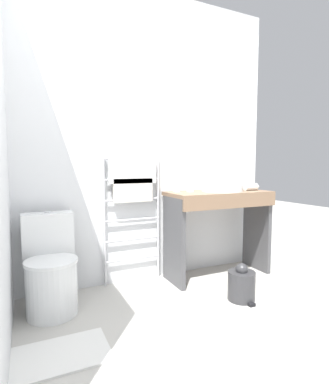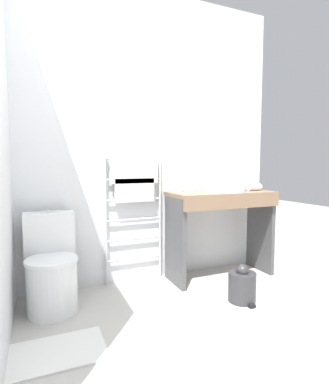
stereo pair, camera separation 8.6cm
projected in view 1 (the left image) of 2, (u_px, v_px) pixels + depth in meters
name	position (u px, v px, depth m)	size (l,w,h in m)	color
ground_plane	(239.00, 357.00, 1.68)	(12.00, 12.00, 0.00)	#B2AFA8
wall_back	(146.00, 139.00, 2.83)	(2.57, 0.12, 2.65)	silver
toilet	(51.00, 272.00, 2.20)	(0.38, 0.50, 0.72)	white
towel_radiator	(133.00, 190.00, 2.69)	(0.54, 0.06, 1.18)	silver
vanity_counter	(219.00, 218.00, 2.88)	(1.00, 0.44, 0.83)	#84664C
sink_basin	(222.00, 188.00, 2.87)	(0.40, 0.40, 0.07)	white
faucet	(211.00, 180.00, 3.03)	(0.02, 0.10, 0.15)	silver
cup_near_wall	(177.00, 186.00, 2.83)	(0.07, 0.07, 0.10)	white
cup_near_edge	(190.00, 187.00, 2.83)	(0.07, 0.07, 0.09)	white
hair_dryer	(250.00, 187.00, 3.00)	(0.19, 0.18, 0.07)	white
trash_bin	(241.00, 285.00, 2.39)	(0.22, 0.25, 0.30)	#333335
bath_mat	(59.00, 355.00, 1.69)	(0.56, 0.36, 0.01)	silver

